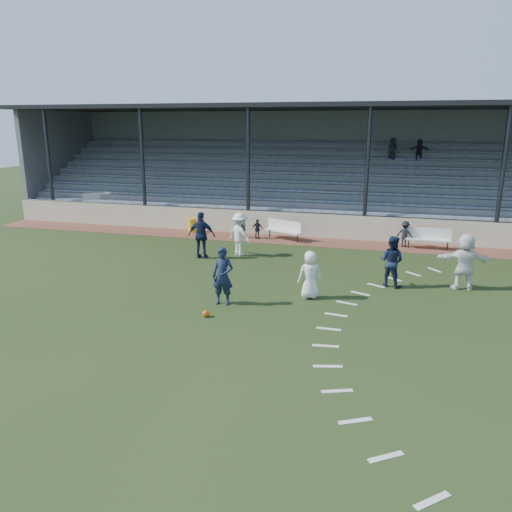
{
  "coord_description": "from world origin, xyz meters",
  "views": [
    {
      "loc": [
        4.41,
        -13.2,
        5.68
      ],
      "look_at": [
        0.0,
        2.5,
        1.3
      ],
      "focal_mm": 35.0,
      "sensor_mm": 36.0,
      "label": 1
    }
  ],
  "objects": [
    {
      "name": "bench_right",
      "position": [
        6.01,
        10.58,
        0.58
      ],
      "size": [
        2.0,
        0.47,
        0.95
      ],
      "rotation": [
        0.0,
        0.0,
        -0.01
      ],
      "color": "white",
      "rests_on": "cinder_track"
    },
    {
      "name": "player_white_wing",
      "position": [
        -2.03,
        7.1,
        0.94
      ],
      "size": [
        1.41,
        1.19,
        1.89
      ],
      "primitive_type": "imported",
      "rotation": [
        0.0,
        0.0,
        2.65
      ],
      "color": "white",
      "rests_on": "ground"
    },
    {
      "name": "player_navy_lead",
      "position": [
        -0.71,
        1.11,
        0.94
      ],
      "size": [
        0.71,
        0.49,
        1.88
      ],
      "primitive_type": "imported",
      "rotation": [
        0.0,
        0.0,
        0.06
      ],
      "color": "#141D37",
      "rests_on": "ground"
    },
    {
      "name": "bench_left",
      "position": [
        -0.83,
        10.59,
        0.58
      ],
      "size": [
        2.0,
        1.2,
        0.95
      ],
      "rotation": [
        0.0,
        0.0,
        -0.4
      ],
      "color": "white",
      "rests_on": "cinder_track"
    },
    {
      "name": "player_white_lead",
      "position": [
        1.87,
        2.44,
        0.8
      ],
      "size": [
        0.93,
        0.8,
        1.61
      ],
      "primitive_type": "imported",
      "rotation": [
        0.0,
        0.0,
        3.59
      ],
      "color": "white",
      "rests_on": "ground"
    },
    {
      "name": "cinder_track",
      "position": [
        0.0,
        10.5,
        0.01
      ],
      "size": [
        34.0,
        2.0,
        0.02
      ],
      "primitive_type": "cube",
      "color": "brown",
      "rests_on": "ground"
    },
    {
      "name": "sub_left_far",
      "position": [
        -2.12,
        10.36,
        0.52
      ],
      "size": [
        0.61,
        0.31,
        1.0
      ],
      "primitive_type": "imported",
      "rotation": [
        0.0,
        0.0,
        3.03
      ],
      "color": "black",
      "rests_on": "cinder_track"
    },
    {
      "name": "player_navy_wing",
      "position": [
        -3.47,
        6.23,
        1.01
      ],
      "size": [
        1.22,
        0.58,
        2.01
      ],
      "primitive_type": "imported",
      "rotation": [
        0.0,
        0.0,
        3.22
      ],
      "color": "#141D37",
      "rests_on": "ground"
    },
    {
      "name": "player_white_back",
      "position": [
        6.89,
        4.85,
        1.0
      ],
      "size": [
        1.9,
        0.78,
        2.0
      ],
      "primitive_type": "imported",
      "rotation": [
        0.0,
        0.0,
        3.25
      ],
      "color": "white",
      "rests_on": "ground"
    },
    {
      "name": "football",
      "position": [
        -0.85,
        -0.08,
        0.11
      ],
      "size": [
        0.21,
        0.21,
        0.21
      ],
      "primitive_type": "sphere",
      "color": "#BF550B",
      "rests_on": "ground"
    },
    {
      "name": "player_navy_mid",
      "position": [
        4.44,
        4.49,
        0.92
      ],
      "size": [
        1.09,
        0.98,
        1.84
      ],
      "primitive_type": "imported",
      "rotation": [
        0.0,
        0.0,
        2.76
      ],
      "color": "#141D37",
      "rests_on": "ground"
    },
    {
      "name": "sub_left_near",
      "position": [
        -2.96,
        10.38,
        0.59
      ],
      "size": [
        0.46,
        0.35,
        1.14
      ],
      "primitive_type": "imported",
      "rotation": [
        0.0,
        0.0,
        3.33
      ],
      "color": "black",
      "rests_on": "cinder_track"
    },
    {
      "name": "grandstand",
      "position": [
        0.0,
        16.26,
        2.2
      ],
      "size": [
        34.6,
        9.0,
        6.61
      ],
      "color": "slate",
      "rests_on": "ground"
    },
    {
      "name": "trash_bin",
      "position": [
        -5.91,
        10.96,
        0.39
      ],
      "size": [
        0.46,
        0.46,
        0.73
      ],
      "primitive_type": "cylinder",
      "color": "gold",
      "rests_on": "cinder_track"
    },
    {
      "name": "retaining_wall",
      "position": [
        0.0,
        11.55,
        0.6
      ],
      "size": [
        34.0,
        0.18,
        1.2
      ],
      "primitive_type": "cube",
      "color": "beige",
      "rests_on": "ground"
    },
    {
      "name": "ground",
      "position": [
        0.0,
        0.0,
        0.0
      ],
      "size": [
        90.0,
        90.0,
        0.0
      ],
      "primitive_type": "plane",
      "color": "#223214",
      "rests_on": "ground"
    },
    {
      "name": "sub_right",
      "position": [
        4.97,
        10.63,
        0.63
      ],
      "size": [
        0.9,
        0.71,
        1.22
      ],
      "primitive_type": "imported",
      "rotation": [
        0.0,
        0.0,
        2.77
      ],
      "color": "black",
      "rests_on": "cinder_track"
    },
    {
      "name": "penalty_arc",
      "position": [
        4.12,
        0.0,
        0.01
      ],
      "size": [
        3.89,
        14.63,
        0.01
      ],
      "color": "silver",
      "rests_on": "ground"
    }
  ]
}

